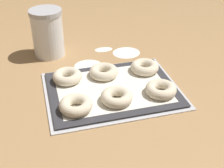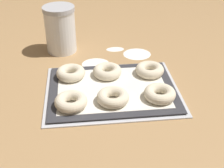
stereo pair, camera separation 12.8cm
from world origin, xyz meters
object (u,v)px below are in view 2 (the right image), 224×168
Objects in this scene: bagel_front_center at (113,97)px; bagel_back_right at (150,70)px; bagel_front_right at (160,94)px; bagel_back_center at (107,71)px; bagel_back_left at (71,73)px; flour_canister at (60,29)px; baking_tray at (112,90)px; bagel_front_left at (71,102)px.

bagel_front_center and bagel_back_right have the same top height.
bagel_front_center and bagel_front_right have the same top height.
bagel_back_center is 0.14m from bagel_back_right.
bagel_back_left is 1.00× the size of bagel_back_center.
flour_canister reaches higher than bagel_back_right.
bagel_back_center is at bearing -1.21° from bagel_back_left.
bagel_front_center is 1.00× the size of bagel_front_right.
bagel_front_center is at bearing -51.27° from bagel_back_left.
bagel_front_right is 0.48m from flour_canister.
bagel_front_right is at bearing -45.96° from bagel_back_center.
bagel_back_right is at bearing -1.92° from bagel_back_left.
bagel_back_right is at bearing -2.52° from bagel_back_center.
bagel_front_right is at bearing -89.91° from bagel_back_right.
flour_canister reaches higher than baking_tray.
baking_tray is 4.37× the size of bagel_back_left.
bagel_front_center is at bearing -94.10° from baking_tray.
bagel_front_right is 0.14m from bagel_back_right.
bagel_front_left is at bearing -177.49° from bagel_front_right.
bagel_back_right is (0.14, 0.07, 0.02)m from baking_tray.
flour_canister reaches higher than bagel_back_center.
bagel_back_right is (0.14, 0.14, 0.00)m from bagel_front_center.
bagel_back_center is (0.12, 0.16, 0.00)m from bagel_front_left.
bagel_front_right is 1.00× the size of bagel_back_right.
baking_tray is 0.15m from bagel_front_left.
baking_tray is at bearing -85.05° from bagel_back_center.
baking_tray is at bearing -61.83° from flour_canister.
bagel_front_center is at bearing -178.66° from bagel_front_right.
bagel_front_center and bagel_back_left have the same top height.
bagel_back_center is 0.28m from flour_canister.
bagel_back_left is (-0.13, 0.08, 0.02)m from baking_tray.
bagel_front_left and bagel_back_right have the same top height.
bagel_back_center is at bearing 177.48° from bagel_back_right.
bagel_back_center is 0.54× the size of flour_canister.
bagel_back_left is 0.12m from bagel_back_center.
flour_canister is at bearing 95.35° from bagel_front_left.
flour_canister is (-0.16, 0.38, 0.06)m from bagel_front_center.
bagel_back_right is at bearing 28.41° from baking_tray.
bagel_back_center is (-0.14, 0.15, 0.00)m from bagel_front_right.
bagel_back_center is (-0.01, 0.08, 0.02)m from baking_tray.
bagel_front_left is 0.30m from bagel_back_right.
bagel_front_left is at bearing -176.15° from bagel_front_center.
bagel_back_center is (-0.00, 0.15, 0.00)m from bagel_front_center.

